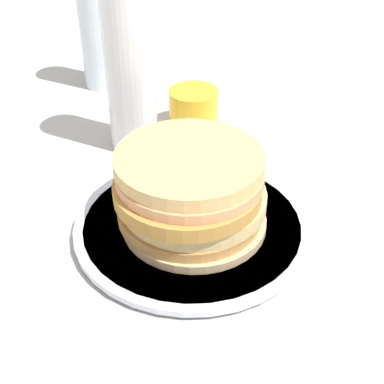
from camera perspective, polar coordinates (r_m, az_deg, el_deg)
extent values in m
plane|color=#BCB7AD|center=(0.62, -2.37, -3.49)|extent=(4.00, 4.00, 0.00)
cylinder|color=silver|center=(0.61, 0.00, -3.66)|extent=(0.24, 0.24, 0.01)
cylinder|color=silver|center=(0.61, 0.00, -3.49)|extent=(0.27, 0.27, 0.01)
cylinder|color=tan|center=(0.60, 0.25, -3.06)|extent=(0.16, 0.16, 0.01)
cylinder|color=#BB8543|center=(0.59, -0.24, -1.94)|extent=(0.16, 0.16, 0.01)
cylinder|color=#D7B973|center=(0.59, 0.17, -0.68)|extent=(0.16, 0.16, 0.02)
cylinder|color=#B9843A|center=(0.57, -0.48, 0.37)|extent=(0.16, 0.16, 0.02)
cylinder|color=tan|center=(0.57, -0.25, 1.93)|extent=(0.16, 0.16, 0.01)
cylinder|color=tan|center=(0.56, -0.33, 3.30)|extent=(0.16, 0.16, 0.02)
cylinder|color=yellow|center=(0.80, 0.15, 8.89)|extent=(0.07, 0.07, 0.06)
cylinder|color=silver|center=(0.92, -9.97, 16.84)|extent=(0.06, 0.06, 0.20)
cylinder|color=white|center=(0.72, -6.65, 13.14)|extent=(0.07, 0.07, 0.23)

